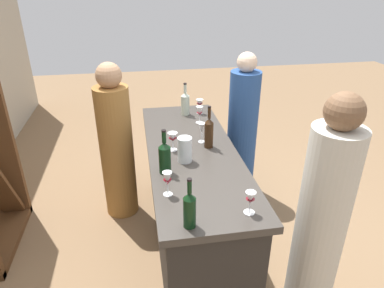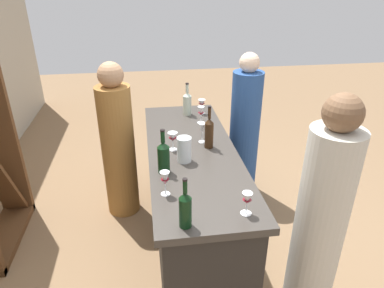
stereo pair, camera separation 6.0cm
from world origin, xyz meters
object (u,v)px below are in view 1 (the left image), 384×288
Objects in this scene: wine_glass_near_center at (250,199)px; wine_glass_far_left at (202,129)px; wine_bottle_second_left_dark_green at (165,157)px; person_center_guest at (322,218)px; wine_bottle_leftmost_dark_green at (190,209)px; wine_glass_far_center at (173,138)px; wine_bottle_center_amber_brown at (209,132)px; wine_glass_near_left at (200,104)px; wine_glass_far_right at (167,180)px; person_left_guest at (242,131)px; wine_bottle_second_right_clear_pale at (185,103)px; wine_glass_near_right at (200,112)px; person_right_guest at (116,147)px; water_pitcher at (185,150)px.

wine_glass_near_center is 0.95m from wine_glass_far_left.
person_center_guest is at bearing -115.43° from wine_bottle_second_left_dark_green.
person_center_guest reaches higher than wine_bottle_leftmost_dark_green.
wine_glass_far_center is (-0.10, 0.24, -0.01)m from wine_glass_far_left.
wine_bottle_center_amber_brown is 2.32× the size of wine_glass_far_center.
wine_bottle_center_amber_brown reaches higher than wine_glass_near_left.
wine_bottle_second_left_dark_green is 2.24× the size of wine_glass_near_left.
person_center_guest reaches higher than wine_glass_near_left.
wine_glass_far_right is (-0.27, 0.01, -0.01)m from wine_bottle_second_left_dark_green.
person_left_guest reaches higher than wine_bottle_leftmost_dark_green.
wine_bottle_second_right_clear_pale is 0.24m from wine_glass_near_right.
wine_bottle_second_right_clear_pale is 2.19× the size of wine_glass_near_left.
wine_bottle_center_amber_brown reaches higher than wine_glass_far_left.
wine_glass_far_left is 0.11× the size of person_right_guest.
wine_bottle_leftmost_dark_green is 1.61× the size of water_pitcher.
person_center_guest is at bearing -45.07° from person_right_guest.
wine_glass_far_right is 1.63m from person_left_guest.
wine_glass_far_right is at bearing 170.12° from wine_glass_far_center.
person_right_guest is (1.32, 1.32, -0.04)m from person_center_guest.
wine_glass_near_center is 0.76× the size of water_pitcher.
wine_bottle_center_amber_brown is at bearing 174.84° from wine_glass_near_left.
wine_glass_near_left is 0.10× the size of person_right_guest.
wine_glass_far_right is at bearing 63.92° from person_left_guest.
wine_bottle_center_amber_brown is 0.71m from wine_glass_far_right.
wine_glass_near_right is 0.10× the size of person_center_guest.
person_right_guest reaches higher than wine_glass_near_right.
wine_bottle_center_amber_brown is 1.82× the size of water_pitcher.
person_left_guest reaches higher than wine_glass_far_left.
person_right_guest reaches higher than wine_glass_far_left.
wine_glass_far_right is 0.10× the size of person_center_guest.
wine_glass_near_center is (-0.53, -0.43, -0.03)m from wine_bottle_second_left_dark_green.
person_left_guest is at bearing -47.46° from wine_glass_far_center.
wine_bottle_second_right_clear_pale is at bearing 6.02° from wine_bottle_center_amber_brown.
wine_glass_far_right reaches higher than wine_glass_near_right.
wine_bottle_center_amber_brown is 0.10m from wine_glass_far_left.
wine_glass_far_right is 0.11× the size of person_right_guest.
wine_glass_far_left is at bearing 21.42° from wine_bottle_center_amber_brown.
wine_bottle_second_right_clear_pale is at bearing 22.99° from wine_glass_near_right.
wine_glass_near_left is 0.23m from wine_glass_near_right.
wine_glass_far_right reaches higher than wine_glass_near_left.
wine_glass_near_right is 1.41m from person_center_guest.
water_pitcher is (-0.29, 0.18, -0.02)m from wine_glass_far_left.
wine_glass_near_right is at bearing 1.45° from wine_glass_near_center.
wine_bottle_center_amber_brown is 0.23× the size of person_right_guest.
wine_glass_near_center is 0.90× the size of wine_glass_near_right.
wine_bottle_second_left_dark_green is 1.02× the size of wine_bottle_second_right_clear_pale.
wine_bottle_second_right_clear_pale is (0.72, 0.08, -0.01)m from wine_bottle_center_amber_brown.
person_right_guest is (1.14, 0.36, -0.32)m from wine_glass_far_right.
wine_glass_near_left is at bearing -17.24° from water_pitcher.
person_right_guest is (0.87, 0.37, -0.34)m from wine_bottle_second_left_dark_green.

